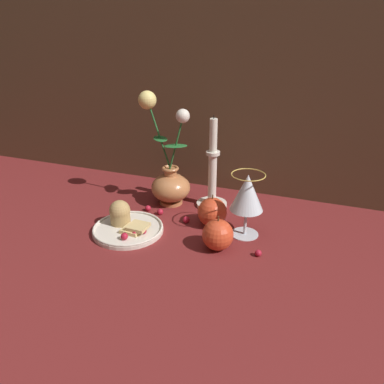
% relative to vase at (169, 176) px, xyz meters
% --- Properties ---
extents(ground_plane, '(2.40, 2.40, 0.00)m').
position_rel_vase_xyz_m(ground_plane, '(0.10, -0.14, -0.09)').
color(ground_plane, maroon).
rests_on(ground_plane, ground).
extents(vase, '(0.16, 0.12, 0.35)m').
position_rel_vase_xyz_m(vase, '(0.00, 0.00, 0.00)').
color(vase, '#B77042').
rests_on(vase, ground_plane).
extents(plate_with_pastries, '(0.19, 0.19, 0.08)m').
position_rel_vase_xyz_m(plate_with_pastries, '(-0.04, -0.20, -0.07)').
color(plate_with_pastries, silver).
rests_on(plate_with_pastries, ground_plane).
extents(wine_glass, '(0.09, 0.09, 0.18)m').
position_rel_vase_xyz_m(wine_glass, '(0.27, -0.11, 0.03)').
color(wine_glass, silver).
rests_on(wine_glass, ground_plane).
extents(candlestick, '(0.10, 0.10, 0.29)m').
position_rel_vase_xyz_m(candlestick, '(0.13, 0.03, 0.00)').
color(candlestick, silver).
rests_on(candlestick, ground_plane).
extents(apple_beside_vase, '(0.08, 0.08, 0.09)m').
position_rel_vase_xyz_m(apple_beside_vase, '(0.17, -0.09, -0.05)').
color(apple_beside_vase, '#D14223').
rests_on(apple_beside_vase, ground_plane).
extents(apple_near_glass, '(0.08, 0.08, 0.09)m').
position_rel_vase_xyz_m(apple_near_glass, '(0.22, -0.20, -0.05)').
color(apple_near_glass, '#D14223').
rests_on(apple_near_glass, ground_plane).
extents(berry_near_plate, '(0.02, 0.02, 0.02)m').
position_rel_vase_xyz_m(berry_near_plate, '(-0.04, -0.08, -0.08)').
color(berry_near_plate, '#AD192D').
rests_on(berry_near_plate, ground_plane).
extents(berry_front_center, '(0.02, 0.02, 0.02)m').
position_rel_vase_xyz_m(berry_front_center, '(0.10, -0.10, -0.08)').
color(berry_front_center, '#AD192D').
rests_on(berry_front_center, ground_plane).
extents(berry_by_glass_stem, '(0.02, 0.02, 0.02)m').
position_rel_vase_xyz_m(berry_by_glass_stem, '(0.32, -0.20, -0.08)').
color(berry_by_glass_stem, '#AD192D').
rests_on(berry_by_glass_stem, ground_plane).
extents(berry_under_candlestick, '(0.02, 0.02, 0.02)m').
position_rel_vase_xyz_m(berry_under_candlestick, '(0.01, -0.08, -0.08)').
color(berry_under_candlestick, '#AD192D').
rests_on(berry_under_candlestick, ground_plane).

